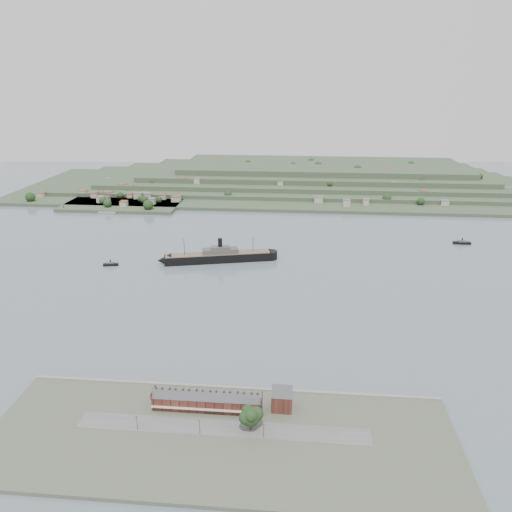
# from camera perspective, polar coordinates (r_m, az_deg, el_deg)

# --- Properties ---
(ground) EXTENTS (1400.00, 1400.00, 0.00)m
(ground) POSITION_cam_1_polar(r_m,az_deg,el_deg) (409.50, 0.13, -3.20)
(ground) COLOR slate
(ground) RESTS_ON ground
(near_shore) EXTENTS (220.00, 80.00, 2.60)m
(near_shore) POSITION_cam_1_polar(r_m,az_deg,el_deg) (248.93, -4.01, -19.90)
(near_shore) COLOR #4C5142
(near_shore) RESTS_ON ground
(terrace_row) EXTENTS (55.60, 9.80, 11.07)m
(terrace_row) POSITION_cam_1_polar(r_m,az_deg,el_deg) (261.45, -5.62, -16.13)
(terrace_row) COLOR #471E19
(terrace_row) RESTS_ON ground
(gabled_building) EXTENTS (10.40, 10.18, 14.09)m
(gabled_building) POSITION_cam_1_polar(r_m,az_deg,el_deg) (260.27, 3.00, -15.87)
(gabled_building) COLOR #471E19
(gabled_building) RESTS_ON ground
(far_peninsula) EXTENTS (760.00, 309.00, 30.00)m
(far_peninsula) POSITION_cam_1_polar(r_m,az_deg,el_deg) (782.77, 4.83, 8.79)
(far_peninsula) COLOR #31442D
(far_peninsula) RESTS_ON ground
(steamship) EXTENTS (108.80, 37.97, 26.50)m
(steamship) POSITION_cam_1_polar(r_m,az_deg,el_deg) (458.09, -4.68, -0.07)
(steamship) COLOR black
(steamship) RESTS_ON ground
(tugboat) EXTENTS (13.63, 6.03, 5.94)m
(tugboat) POSITION_cam_1_polar(r_m,az_deg,el_deg) (466.59, -16.27, -0.90)
(tugboat) COLOR black
(tugboat) RESTS_ON ground
(ferry_west) EXTENTS (17.53, 10.57, 6.37)m
(ferry_west) POSITION_cam_1_polar(r_m,az_deg,el_deg) (681.37, -21.12, 4.99)
(ferry_west) COLOR black
(ferry_west) RESTS_ON ground
(ferry_east) EXTENTS (17.27, 4.96, 6.46)m
(ferry_east) POSITION_cam_1_polar(r_m,az_deg,el_deg) (547.90, 22.47, 1.43)
(ferry_east) COLOR black
(ferry_east) RESTS_ON ground
(fig_tree) EXTENTS (11.43, 9.90, 12.76)m
(fig_tree) POSITION_cam_1_polar(r_m,az_deg,el_deg) (245.68, -0.59, -17.84)
(fig_tree) COLOR #422F1E
(fig_tree) RESTS_ON ground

